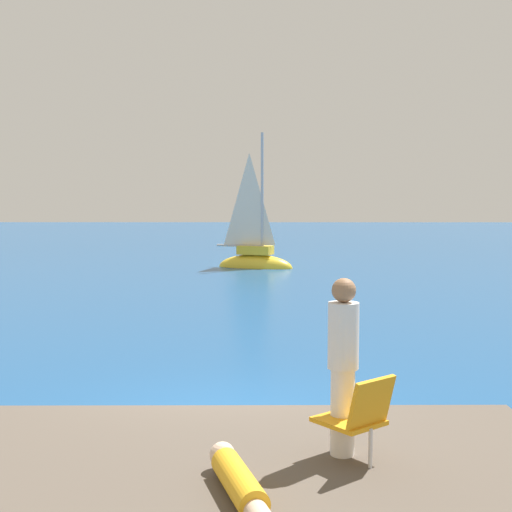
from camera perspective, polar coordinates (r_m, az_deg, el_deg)
name	(u,v)px	position (r m, az deg, el deg)	size (l,w,h in m)	color
ground_plane	(228,424)	(9.94, -2.35, -13.67)	(160.00, 160.00, 0.00)	navy
shore_ledge	(248,512)	(6.44, -0.63, -20.38)	(5.82, 3.57, 0.82)	brown
boulder_seaward	(251,479)	(8.15, -0.40, -17.93)	(1.03, 0.83, 0.57)	#504D40
boulder_inland	(145,469)	(8.50, -9.18, -17.01)	(0.94, 0.75, 0.52)	brown
sailboat_near	(255,260)	(31.24, -0.09, -0.30)	(3.69, 2.23, 6.65)	yellow
person_sunbather	(243,490)	(5.55, -1.05, -18.74)	(0.68, 1.72, 0.25)	gold
person_standing	(343,361)	(6.33, 7.20, -8.62)	(0.28, 0.28, 1.62)	white
beach_chair	(359,414)	(6.27, 8.46, -12.79)	(0.75, 0.76, 0.80)	orange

